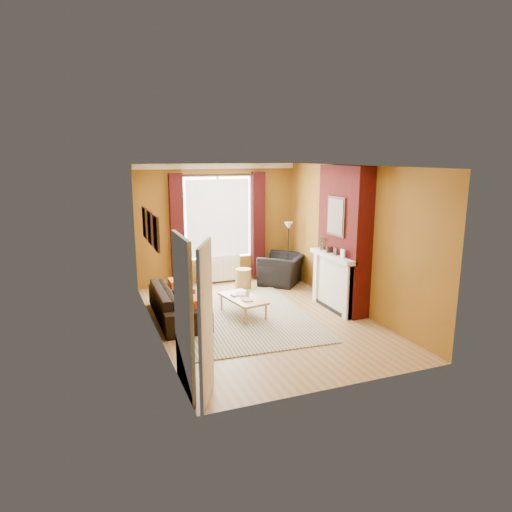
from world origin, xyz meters
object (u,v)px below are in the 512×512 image
Objects in this scene: coffee_table at (243,299)px; wicker_stool at (243,278)px; floor_lamp at (288,235)px; sofa at (178,303)px; armchair at (283,269)px.

wicker_stool is (0.62, 1.72, -0.09)m from coffee_table.
floor_lamp is (1.79, 1.82, 0.83)m from coffee_table.
armchair is at bearing -61.45° from sofa.
sofa is 1.43× the size of floor_lamp.
coffee_table is (-1.62, -1.76, -0.03)m from armchair.
floor_lamp is at bearing 4.73° from wicker_stool.
sofa is at bearing -19.79° from armchair.
wicker_stool is at bearing -50.59° from sofa.
sofa is 4.40× the size of wicker_stool.
armchair is 0.93× the size of coffee_table.
armchair is at bearing 37.46° from coffee_table.
coffee_table is 1.83m from wicker_stool.
armchair is at bearing -160.43° from floor_lamp.
floor_lamp is (2.97, 1.53, 0.84)m from sofa.
armchair is (2.80, 1.47, 0.04)m from sofa.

